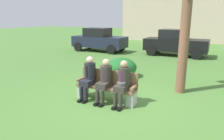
{
  "coord_description": "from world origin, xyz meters",
  "views": [
    {
      "loc": [
        2.43,
        -5.03,
        2.42
      ],
      "look_at": [
        -0.38,
        0.51,
        0.85
      ],
      "focal_mm": 33.56,
      "sensor_mm": 36.0,
      "label": 1
    }
  ],
  "objects_px": {
    "seated_man_left": "(89,76)",
    "seated_man_right": "(123,81)",
    "seated_man_middle": "(105,78)",
    "parked_car_far": "(175,43)",
    "park_bench": "(107,87)",
    "parked_car_near": "(99,40)",
    "shrub_near_bench": "(122,67)"
  },
  "relations": [
    {
      "from": "seated_man_left",
      "to": "shrub_near_bench",
      "type": "height_order",
      "value": "seated_man_left"
    },
    {
      "from": "seated_man_left",
      "to": "shrub_near_bench",
      "type": "relative_size",
      "value": 1.03
    },
    {
      "from": "parked_car_far",
      "to": "seated_man_middle",
      "type": "bearing_deg",
      "value": -92.36
    },
    {
      "from": "shrub_near_bench",
      "to": "parked_car_near",
      "type": "height_order",
      "value": "parked_car_near"
    },
    {
      "from": "park_bench",
      "to": "parked_car_near",
      "type": "xyz_separation_m",
      "value": [
        -4.92,
        7.97,
        0.42
      ]
    },
    {
      "from": "shrub_near_bench",
      "to": "parked_car_far",
      "type": "height_order",
      "value": "parked_car_far"
    },
    {
      "from": "seated_man_right",
      "to": "parked_car_far",
      "type": "height_order",
      "value": "parked_car_far"
    },
    {
      "from": "seated_man_middle",
      "to": "park_bench",
      "type": "bearing_deg",
      "value": 90.4
    },
    {
      "from": "seated_man_right",
      "to": "parked_car_near",
      "type": "height_order",
      "value": "parked_car_near"
    },
    {
      "from": "seated_man_left",
      "to": "parked_car_near",
      "type": "xyz_separation_m",
      "value": [
        -4.37,
        8.1,
        0.12
      ]
    },
    {
      "from": "shrub_near_bench",
      "to": "parked_car_near",
      "type": "bearing_deg",
      "value": 128.18
    },
    {
      "from": "seated_man_middle",
      "to": "parked_car_near",
      "type": "bearing_deg",
      "value": 121.27
    },
    {
      "from": "seated_man_middle",
      "to": "shrub_near_bench",
      "type": "xyz_separation_m",
      "value": [
        -0.67,
        2.7,
        -0.32
      ]
    },
    {
      "from": "seated_man_right",
      "to": "seated_man_middle",
      "type": "bearing_deg",
      "value": 179.53
    },
    {
      "from": "seated_man_right",
      "to": "parked_car_far",
      "type": "bearing_deg",
      "value": 91.35
    },
    {
      "from": "seated_man_middle",
      "to": "shrub_near_bench",
      "type": "relative_size",
      "value": 1.01
    },
    {
      "from": "seated_man_middle",
      "to": "parked_car_far",
      "type": "relative_size",
      "value": 0.32
    },
    {
      "from": "park_bench",
      "to": "seated_man_middle",
      "type": "xyz_separation_m",
      "value": [
        0.0,
        -0.13,
        0.29
      ]
    },
    {
      "from": "seated_man_middle",
      "to": "shrub_near_bench",
      "type": "distance_m",
      "value": 2.8
    },
    {
      "from": "seated_man_left",
      "to": "parked_car_far",
      "type": "xyz_separation_m",
      "value": [
        0.91,
        8.75,
        0.12
      ]
    },
    {
      "from": "seated_man_left",
      "to": "seated_man_right",
      "type": "relative_size",
      "value": 1.01
    },
    {
      "from": "seated_man_left",
      "to": "parked_car_far",
      "type": "relative_size",
      "value": 0.33
    },
    {
      "from": "park_bench",
      "to": "seated_man_right",
      "type": "xyz_separation_m",
      "value": [
        0.57,
        -0.13,
        0.29
      ]
    },
    {
      "from": "park_bench",
      "to": "seated_man_right",
      "type": "height_order",
      "value": "seated_man_right"
    },
    {
      "from": "park_bench",
      "to": "seated_man_left",
      "type": "bearing_deg",
      "value": -167.14
    },
    {
      "from": "park_bench",
      "to": "shrub_near_bench",
      "type": "height_order",
      "value": "park_bench"
    },
    {
      "from": "seated_man_left",
      "to": "parked_car_far",
      "type": "distance_m",
      "value": 8.8
    },
    {
      "from": "seated_man_middle",
      "to": "shrub_near_bench",
      "type": "bearing_deg",
      "value": 103.95
    },
    {
      "from": "seated_man_left",
      "to": "parked_car_far",
      "type": "bearing_deg",
      "value": 84.03
    },
    {
      "from": "seated_man_left",
      "to": "shrub_near_bench",
      "type": "distance_m",
      "value": 2.72
    },
    {
      "from": "seated_man_left",
      "to": "shrub_near_bench",
      "type": "bearing_deg",
      "value": 92.48
    },
    {
      "from": "seated_man_middle",
      "to": "parked_car_near",
      "type": "xyz_separation_m",
      "value": [
        -4.92,
        8.1,
        0.13
      ]
    }
  ]
}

